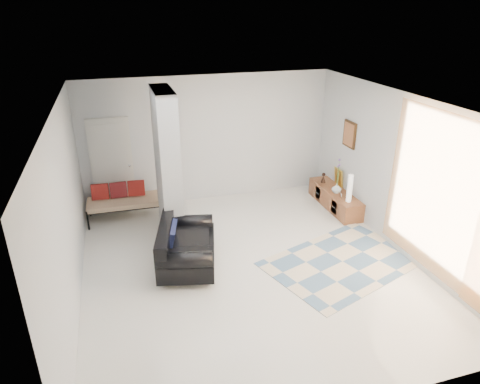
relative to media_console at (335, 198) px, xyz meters
name	(u,v)px	position (x,y,z in m)	size (l,w,h in m)	color
floor	(250,266)	(-2.52, -1.70, -0.21)	(6.00, 6.00, 0.00)	white
ceiling	(251,104)	(-2.52, -1.70, 2.59)	(6.00, 6.00, 0.00)	white
wall_back	(209,139)	(-2.52, 1.30, 1.19)	(6.00, 6.00, 0.00)	silver
wall_front	(345,310)	(-2.52, -4.70, 1.19)	(6.00, 6.00, 0.00)	silver
wall_left	(66,214)	(-5.27, -1.70, 1.19)	(6.00, 6.00, 0.00)	silver
wall_right	(399,174)	(0.23, -1.70, 1.19)	(6.00, 6.00, 0.00)	silver
partition_column	(167,165)	(-3.62, -0.10, 1.19)	(0.35, 1.20, 2.80)	#A0A4A7
hallway_door	(112,166)	(-4.62, 1.26, 0.81)	(0.85, 0.06, 2.04)	silver
curtain	(441,198)	(0.15, -2.85, 1.24)	(2.55, 2.55, 0.00)	#F69940
wall_art	(350,134)	(0.20, 0.00, 1.44)	(0.04, 0.45, 0.55)	#3E2511
media_console	(335,198)	(0.00, 0.00, 0.00)	(0.45, 1.71, 0.80)	brown
loveseat	(184,246)	(-3.58, -1.33, 0.15)	(1.23, 1.71, 0.76)	silver
daybed	(125,199)	(-4.45, 0.78, 0.22)	(1.59, 0.70, 0.77)	black
area_rug	(343,262)	(-0.92, -2.05, -0.20)	(2.59, 1.73, 0.01)	beige
cylinder_lamp	(350,188)	(-0.02, -0.58, 0.49)	(0.11, 0.11, 0.58)	beige
bronze_figurine	(323,178)	(-0.05, 0.50, 0.31)	(0.11, 0.11, 0.23)	black
vase	(337,188)	(-0.05, -0.12, 0.30)	(0.21, 0.21, 0.21)	white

